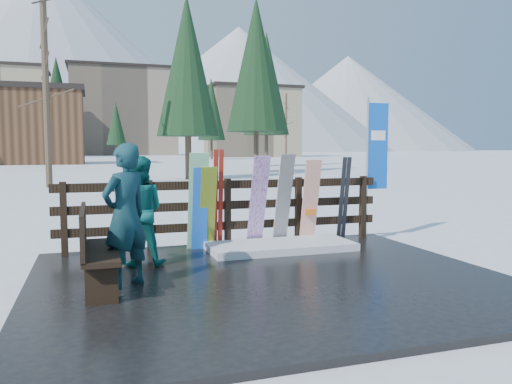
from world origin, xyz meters
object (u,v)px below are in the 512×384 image
object	(u,v)px
snowboard_3	(258,201)
snowboard_5	(310,202)
snowboard_2	(208,208)
snowboard_0	(200,209)
snowboard_4	(283,200)
bench	(93,247)
person_back	(138,211)
rental_flag	(375,151)
snowboard_1	(198,202)
person_front	(125,215)

from	to	relation	value
snowboard_3	snowboard_5	distance (m)	0.96
snowboard_2	snowboard_5	xyz separation A→B (m)	(1.83, -0.00, 0.05)
snowboard_0	snowboard_4	distance (m)	1.45
bench	person_back	bearing A→B (deg)	61.26
snowboard_2	rental_flag	size ratio (longest dim) A/B	0.54
snowboard_3	snowboard_4	world-z (taller)	snowboard_4
snowboard_1	snowboard_5	world-z (taller)	snowboard_1
snowboard_5	person_back	size ratio (longest dim) A/B	0.96
snowboard_2	bench	bearing A→B (deg)	-133.74
rental_flag	snowboard_3	bearing A→B (deg)	-173.58
bench	snowboard_5	size ratio (longest dim) A/B	1.01
rental_flag	snowboard_2	bearing A→B (deg)	-175.28
bench	rental_flag	distance (m)	5.59
snowboard_2	rental_flag	bearing A→B (deg)	4.72
snowboard_0	snowboard_1	distance (m)	0.12
bench	snowboard_4	bearing A→B (deg)	30.92
snowboard_2	person_back	size ratio (longest dim) A/B	0.90
snowboard_3	snowboard_5	size ratio (longest dim) A/B	1.07
snowboard_1	rental_flag	bearing A→B (deg)	4.50
snowboard_2	person_back	distance (m)	1.38
bench	snowboard_0	distance (m)	2.50
snowboard_4	person_front	distance (m)	3.28
person_front	snowboard_0	bearing A→B (deg)	-160.67
snowboard_0	rental_flag	size ratio (longest dim) A/B	0.53
person_front	snowboard_1	bearing A→B (deg)	-159.93
snowboard_4	person_back	xyz separation A→B (m)	(-2.49, -0.74, -0.01)
snowboard_0	person_back	size ratio (longest dim) A/B	0.89
snowboard_1	person_back	world-z (taller)	snowboard_1
snowboard_4	snowboard_0	bearing A→B (deg)	180.00
snowboard_1	snowboard_4	xyz separation A→B (m)	(1.49, -0.00, -0.01)
snowboard_2	snowboard_3	size ratio (longest dim) A/B	0.87
snowboard_3	person_back	distance (m)	2.16
snowboard_5	rental_flag	world-z (taller)	rental_flag
person_back	snowboard_3	bearing A→B (deg)	-147.41
bench	snowboard_1	world-z (taller)	snowboard_1
snowboard_1	person_front	world-z (taller)	person_front
bench	person_front	world-z (taller)	person_front
snowboard_5	snowboard_1	bearing A→B (deg)	180.00
snowboard_1	person_back	xyz separation A→B (m)	(-1.01, -0.74, -0.02)
snowboard_5	rental_flag	xyz separation A→B (m)	(1.44, 0.27, 0.87)
rental_flag	snowboard_1	bearing A→B (deg)	-175.50
snowboard_1	snowboard_3	size ratio (longest dim) A/B	1.02
snowboard_0	snowboard_1	bearing A→B (deg)	180.00
rental_flag	person_front	xyz separation A→B (m)	(-4.68, -2.07, -0.74)
bench	snowboard_5	xyz separation A→B (m)	(3.61, 1.86, 0.22)
snowboard_5	snowboard_2	bearing A→B (deg)	180.00
snowboard_5	person_front	size ratio (longest dim) A/B	0.86
snowboard_4	rental_flag	bearing A→B (deg)	7.92
snowboard_0	person_front	world-z (taller)	person_front
snowboard_1	person_front	size ratio (longest dim) A/B	0.94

